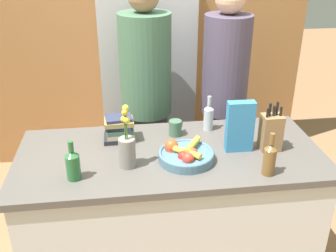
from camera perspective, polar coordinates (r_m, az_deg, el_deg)
The scene contains 14 objects.
kitchen_island at distance 2.51m, azimuth 0.30°, elevation -12.72°, with size 1.75×0.78×0.90m.
back_wall_wood at distance 3.65m, azimuth -3.20°, elevation 14.54°, with size 2.95×0.12×2.60m.
refrigerator at distance 3.38m, azimuth -3.13°, elevation 7.74°, with size 0.75×0.63×1.93m.
fruit_bowl at distance 2.16m, azimuth 2.50°, elevation -4.14°, with size 0.31×0.31×0.11m.
knife_block at distance 2.32m, azimuth 14.71°, elevation -0.82°, with size 0.12×0.10×0.29m.
flower_vase at distance 2.08m, azimuth -5.97°, elevation -3.19°, with size 0.09×0.09×0.36m.
cereal_box at distance 2.25m, azimuth 10.39°, elevation -0.08°, with size 0.16×0.06×0.30m.
coffee_mug at distance 2.43m, azimuth 1.10°, elevation -0.25°, with size 0.10×0.10×0.10m.
book_stack at distance 2.38m, azimuth -7.08°, elevation -0.42°, with size 0.18×0.14×0.15m.
bottle_oil at distance 2.04m, azimuth -13.63°, elevation -5.41°, with size 0.07×0.07×0.22m.
bottle_vinegar at distance 2.08m, azimuth 14.53°, elevation -4.56°, with size 0.07×0.07×0.24m.
bottle_wine at distance 2.49m, azimuth 5.90°, elevation 1.36°, with size 0.06×0.06×0.23m.
person_at_sink at distance 2.84m, azimuth -3.20°, elevation 4.72°, with size 0.36×0.36×1.77m.
person_in_blue at distance 2.91m, azimuth 8.16°, elevation 4.91°, with size 0.33×0.33×1.75m.
Camera 1 is at (-0.27, -1.94, 2.02)m, focal length 42.00 mm.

